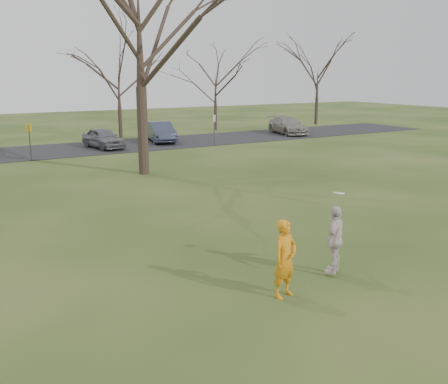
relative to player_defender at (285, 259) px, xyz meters
The scene contains 11 objects.
ground 1.17m from the player_defender, ahead, with size 120.00×120.00×0.00m, color #1E380F.
parking_strip 24.89m from the player_defender, 88.23° to the left, with size 62.00×6.50×0.04m, color black.
player_defender is the anchor object (origin of this frame).
car_4 24.61m from the player_defender, 81.16° to the left, with size 1.55×3.85×1.31m, color slate.
car_5 26.61m from the player_defender, 71.83° to the left, with size 1.50×4.31×1.42m, color #32384C.
car_7 31.21m from the player_defender, 52.00° to the left, with size 1.88×4.63×1.34m, color gray.
catching_play 1.83m from the player_defender, 11.57° to the left, with size 1.05×0.86×2.01m.
sign_yellow 21.91m from the player_defender, 93.22° to the left, with size 0.35×0.35×2.08m.
sign_white 24.38m from the player_defender, 63.78° to the left, with size 0.35×0.35×2.08m.
big_tree 16.32m from the player_defender, 79.45° to the left, with size 9.00×9.00×14.00m, color #352821, non-canonical shape.
small_tree_row 30.52m from the player_defender, 80.23° to the left, with size 55.00×5.90×8.50m.
Camera 1 is at (-7.25, -8.12, 4.78)m, focal length 40.79 mm.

